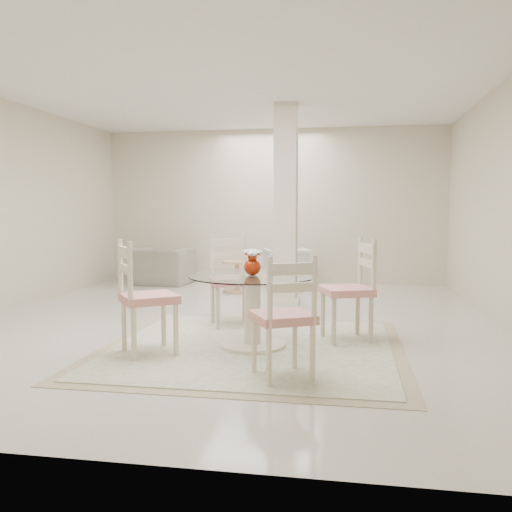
% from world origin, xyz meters
% --- Properties ---
extents(ground, '(7.00, 7.00, 0.00)m').
position_xyz_m(ground, '(0.00, 0.00, 0.00)').
color(ground, beige).
rests_on(ground, ground).
extents(room_shell, '(6.02, 7.02, 2.71)m').
position_xyz_m(room_shell, '(0.00, 0.00, 1.86)').
color(room_shell, beige).
rests_on(room_shell, ground).
extents(column, '(0.30, 0.30, 2.70)m').
position_xyz_m(column, '(0.50, 1.30, 1.35)').
color(column, beige).
rests_on(column, ground).
extents(area_rug, '(2.80, 2.80, 0.02)m').
position_xyz_m(area_rug, '(0.47, -1.10, 0.01)').
color(area_rug, tan).
rests_on(area_rug, ground).
extents(dining_table, '(1.19, 1.19, 0.69)m').
position_xyz_m(dining_table, '(0.47, -1.10, 0.35)').
color(dining_table, beige).
rests_on(dining_table, ground).
extents(red_vase, '(0.18, 0.17, 0.24)m').
position_xyz_m(red_vase, '(0.47, -1.10, 0.81)').
color(red_vase, '#A42105').
rests_on(red_vase, dining_table).
extents(dining_chair_east, '(0.57, 0.57, 1.12)m').
position_xyz_m(dining_chair_east, '(1.40, -0.69, 0.59)').
color(dining_chair_east, beige).
rests_on(dining_chair_east, ground).
extents(dining_chair_north, '(0.59, 0.59, 1.13)m').
position_xyz_m(dining_chair_north, '(0.05, -0.17, 0.59)').
color(dining_chair_north, beige).
rests_on(dining_chair_north, ground).
extents(dining_chair_west, '(0.63, 0.63, 1.14)m').
position_xyz_m(dining_chair_west, '(-0.46, -1.54, 0.60)').
color(dining_chair_west, '#EFE2C4').
rests_on(dining_chair_west, ground).
extents(dining_chair_south, '(0.57, 0.57, 1.06)m').
position_xyz_m(dining_chair_south, '(0.89, -2.03, 0.56)').
color(dining_chair_south, beige).
rests_on(dining_chair_south, ground).
extents(recliner_taupe, '(1.04, 0.93, 0.63)m').
position_xyz_m(recliner_taupe, '(-1.84, 2.88, 0.31)').
color(recliner_taupe, gray).
rests_on(recliner_taupe, ground).
extents(armchair_white, '(0.90, 0.91, 0.66)m').
position_xyz_m(armchair_white, '(0.33, 2.95, 0.33)').
color(armchair_white, silver).
rests_on(armchair_white, ground).
extents(side_table, '(0.47, 0.47, 0.49)m').
position_xyz_m(side_table, '(-0.37, 2.20, 0.23)').
color(side_table, tan).
rests_on(side_table, ground).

